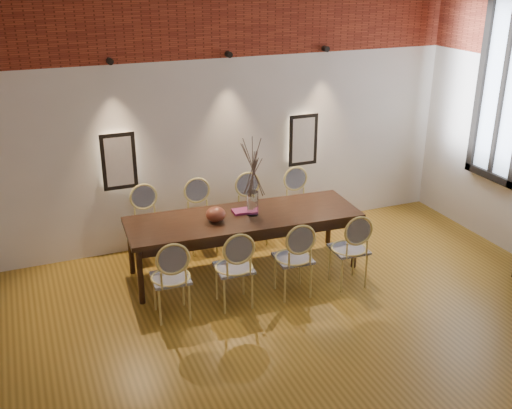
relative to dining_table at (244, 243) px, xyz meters
name	(u,v)px	position (x,y,z in m)	size (l,w,h in m)	color
floor	(337,384)	(0.00, -2.39, -0.39)	(7.00, 7.00, 0.02)	olive
wall_back	(212,97)	(0.00, 1.16, 1.62)	(7.00, 0.10, 4.00)	silver
niche_left	(119,161)	(-1.30, 1.06, 0.93)	(0.36, 0.06, 0.66)	#FFEAC6
niche_right	(302,140)	(1.30, 1.06, 0.93)	(0.36, 0.06, 0.66)	#FFEAC6
spot_fixture_left	(110,61)	(-1.30, 1.03, 2.17)	(0.08, 0.08, 0.10)	black
spot_fixture_mid	(229,54)	(0.20, 1.03, 2.17)	(0.08, 0.08, 0.10)	black
spot_fixture_right	(326,49)	(1.60, 1.03, 2.17)	(0.08, 0.08, 0.10)	black
window_glass	(505,87)	(3.46, -0.39, 1.77)	(0.02, 0.78, 2.38)	silver
window_frame	(503,87)	(3.44, -0.39, 1.77)	(0.08, 0.90, 2.50)	black
window_mullion	(503,87)	(3.44, -0.39, 1.77)	(0.06, 0.06, 2.40)	black
dining_table	(244,243)	(0.00, 0.00, 0.00)	(2.87, 0.92, 0.75)	black
chair_near_a	(171,278)	(-1.12, -0.68, 0.09)	(0.44, 0.44, 0.94)	#DDCB71
chair_near_b	(234,267)	(-0.40, -0.72, 0.09)	(0.44, 0.44, 0.94)	#DDCB71
chair_near_c	(293,258)	(0.32, -0.76, 0.09)	(0.44, 0.44, 0.94)	#DDCB71
chair_near_d	(349,249)	(1.03, -0.80, 0.09)	(0.44, 0.44, 0.94)	#DDCB71
chair_far_a	(148,225)	(-1.03, 0.80, 0.09)	(0.44, 0.44, 0.94)	#DDCB71
chair_far_b	(201,218)	(-0.32, 0.76, 0.09)	(0.44, 0.44, 0.94)	#DDCB71
chair_far_c	(252,211)	(0.40, 0.72, 0.09)	(0.44, 0.44, 0.94)	#DDCB71
chair_far_d	(300,205)	(1.12, 0.68, 0.09)	(0.44, 0.44, 0.94)	#DDCB71
vase	(253,203)	(0.12, -0.01, 0.53)	(0.14, 0.14, 0.30)	silver
dried_branches	(253,168)	(0.12, -0.01, 0.98)	(0.50, 0.50, 0.70)	#48382E
bowl	(216,214)	(-0.37, -0.03, 0.46)	(0.24, 0.24, 0.18)	brown
book	(243,211)	(0.03, 0.10, 0.39)	(0.26, 0.18, 0.03)	#882659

